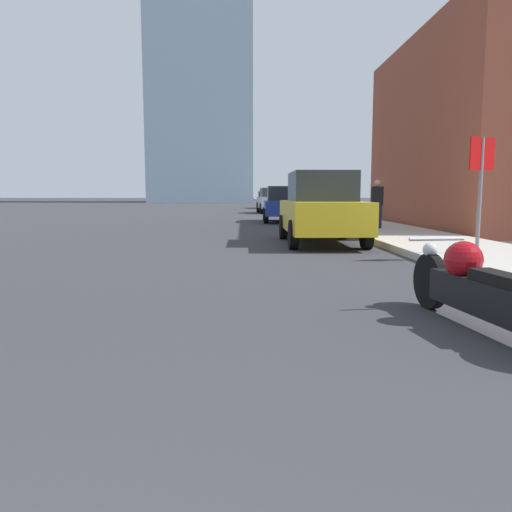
{
  "coord_description": "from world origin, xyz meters",
  "views": [
    {
      "loc": [
        1.08,
        0.12,
        1.25
      ],
      "look_at": [
        1.22,
        5.77,
        0.55
      ],
      "focal_mm": 35.0,
      "sensor_mm": 36.0,
      "label": 1
    }
  ],
  "objects_px": {
    "parked_car_silver": "(273,200)",
    "parked_car_black": "(266,200)",
    "motorcycle": "(475,287)",
    "parked_car_blue": "(285,204)",
    "parked_car_yellow": "(321,208)",
    "pedestrian": "(377,204)",
    "stop_sign": "(481,175)"
  },
  "relations": [
    {
      "from": "parked_car_silver",
      "to": "pedestrian",
      "type": "height_order",
      "value": "pedestrian"
    },
    {
      "from": "stop_sign",
      "to": "pedestrian",
      "type": "relative_size",
      "value": 1.36
    },
    {
      "from": "parked_car_silver",
      "to": "pedestrian",
      "type": "xyz_separation_m",
      "value": [
        2.39,
        -17.72,
        0.08
      ]
    },
    {
      "from": "parked_car_black",
      "to": "pedestrian",
      "type": "bearing_deg",
      "value": -84.04
    },
    {
      "from": "parked_car_black",
      "to": "pedestrian",
      "type": "relative_size",
      "value": 2.74
    },
    {
      "from": "motorcycle",
      "to": "pedestrian",
      "type": "xyz_separation_m",
      "value": [
        2.24,
        11.83,
        0.56
      ]
    },
    {
      "from": "parked_car_yellow",
      "to": "parked_car_silver",
      "type": "xyz_separation_m",
      "value": [
        0.03,
        21.36,
        -0.03
      ]
    },
    {
      "from": "motorcycle",
      "to": "pedestrian",
      "type": "relative_size",
      "value": 1.52
    },
    {
      "from": "parked_car_blue",
      "to": "stop_sign",
      "type": "xyz_separation_m",
      "value": [
        2.49,
        -13.75,
        0.8
      ]
    },
    {
      "from": "motorcycle",
      "to": "parked_car_black",
      "type": "xyz_separation_m",
      "value": [
        -0.02,
        41.92,
        0.4
      ]
    },
    {
      "from": "parked_car_blue",
      "to": "pedestrian",
      "type": "relative_size",
      "value": 2.6
    },
    {
      "from": "motorcycle",
      "to": "parked_car_blue",
      "type": "height_order",
      "value": "parked_car_blue"
    },
    {
      "from": "parked_car_blue",
      "to": "parked_car_silver",
      "type": "xyz_separation_m",
      "value": [
        0.09,
        11.07,
        0.05
      ]
    },
    {
      "from": "motorcycle",
      "to": "parked_car_yellow",
      "type": "xyz_separation_m",
      "value": [
        -0.18,
        8.19,
        0.5
      ]
    },
    {
      "from": "parked_car_yellow",
      "to": "parked_car_black",
      "type": "relative_size",
      "value": 1.02
    },
    {
      "from": "motorcycle",
      "to": "parked_car_blue",
      "type": "distance_m",
      "value": 18.48
    },
    {
      "from": "parked_car_yellow",
      "to": "stop_sign",
      "type": "distance_m",
      "value": 4.29
    },
    {
      "from": "parked_car_blue",
      "to": "parked_car_black",
      "type": "xyz_separation_m",
      "value": [
        0.22,
        23.44,
        -0.02
      ]
    },
    {
      "from": "parked_car_yellow",
      "to": "stop_sign",
      "type": "relative_size",
      "value": 2.06
    },
    {
      "from": "parked_car_yellow",
      "to": "pedestrian",
      "type": "distance_m",
      "value": 4.37
    },
    {
      "from": "motorcycle",
      "to": "parked_car_yellow",
      "type": "height_order",
      "value": "parked_car_yellow"
    },
    {
      "from": "parked_car_silver",
      "to": "parked_car_yellow",
      "type": "bearing_deg",
      "value": -93.08
    },
    {
      "from": "parked_car_silver",
      "to": "parked_car_black",
      "type": "relative_size",
      "value": 1.0
    },
    {
      "from": "pedestrian",
      "to": "stop_sign",
      "type": "bearing_deg",
      "value": -89.88
    },
    {
      "from": "motorcycle",
      "to": "parked_car_blue",
      "type": "xyz_separation_m",
      "value": [
        -0.23,
        18.47,
        0.42
      ]
    },
    {
      "from": "parked_car_silver",
      "to": "parked_car_black",
      "type": "bearing_deg",
      "value": 86.4
    },
    {
      "from": "motorcycle",
      "to": "parked_car_black",
      "type": "relative_size",
      "value": 0.55
    },
    {
      "from": "stop_sign",
      "to": "parked_car_black",
      "type": "bearing_deg",
      "value": 93.5
    },
    {
      "from": "parked_car_silver",
      "to": "parked_car_black",
      "type": "xyz_separation_m",
      "value": [
        0.13,
        12.37,
        -0.07
      ]
    },
    {
      "from": "motorcycle",
      "to": "parked_car_yellow",
      "type": "bearing_deg",
      "value": 84.16
    },
    {
      "from": "parked_car_yellow",
      "to": "parked_car_black",
      "type": "xyz_separation_m",
      "value": [
        0.16,
        33.73,
        -0.11
      ]
    },
    {
      "from": "parked_car_blue",
      "to": "stop_sign",
      "type": "relative_size",
      "value": 1.91
    }
  ]
}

